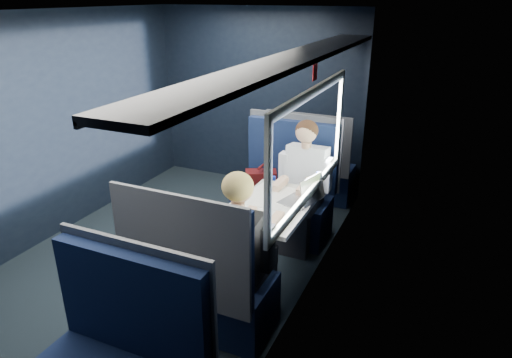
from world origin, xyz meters
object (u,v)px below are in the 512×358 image
at_px(man, 303,179).
at_px(seat_bay_far, 202,284).
at_px(seat_row_front, 311,169).
at_px(laptop, 305,195).
at_px(cup, 318,186).
at_px(bottle_small, 317,183).
at_px(table, 270,212).
at_px(woman, 242,244).
at_px(seat_bay_near, 284,196).

bearing_deg(man, seat_bay_far, -99.03).
relative_size(seat_row_front, laptop, 3.01).
bearing_deg(cup, seat_bay_far, -110.05).
distance_m(seat_bay_far, man, 1.62).
bearing_deg(bottle_small, cup, 90.00).
height_order(table, cup, cup).
relative_size(table, cup, 10.98).
bearing_deg(seat_bay_far, man, 80.97).
distance_m(woman, laptop, 0.88).
height_order(seat_bay_near, man, man).
bearing_deg(seat_bay_near, table, -77.53).
distance_m(laptop, cup, 0.30).
distance_m(table, laptop, 0.34).
bearing_deg(table, cup, 55.93).
distance_m(man, cup, 0.35).
distance_m(woman, bottle_small, 1.14).
height_order(woman, bottle_small, woman).
bearing_deg(laptop, table, -151.47).
relative_size(seat_bay_near, man, 0.95).
bearing_deg(cup, seat_row_front, 109.49).
xyz_separation_m(seat_row_front, cup, (0.48, -1.36, 0.38)).
relative_size(seat_row_front, woman, 0.88).
height_order(table, bottle_small, bottle_small).
xyz_separation_m(seat_row_front, woman, (0.25, -2.50, 0.32)).
bearing_deg(man, laptop, -69.88).
xyz_separation_m(table, seat_bay_near, (-0.19, 0.87, -0.24)).
height_order(seat_bay_far, woman, woman).
xyz_separation_m(seat_bay_near, seat_bay_far, (0.01, -1.75, -0.01)).
xyz_separation_m(seat_bay_far, bottle_small, (0.48, 1.28, 0.41)).
bearing_deg(bottle_small, laptop, -96.02).
bearing_deg(woman, seat_bay_far, -146.18).
bearing_deg(man, woman, -90.00).
height_order(seat_row_front, man, man).
height_order(table, seat_row_front, seat_row_front).
xyz_separation_m(table, woman, (0.07, -0.71, 0.06)).
height_order(woman, laptop, woman).
bearing_deg(woman, laptop, 76.68).
relative_size(seat_bay_near, laptop, 3.27).
distance_m(table, woman, 0.71).
relative_size(man, laptop, 3.43).
height_order(man, bottle_small, man).
xyz_separation_m(table, seat_bay_far, (-0.18, -0.87, -0.25)).
relative_size(seat_bay_near, bottle_small, 6.32).
height_order(seat_bay_near, seat_row_front, seat_bay_near).
bearing_deg(seat_bay_far, cup, 69.95).
bearing_deg(laptop, bottle_small, 83.98).
xyz_separation_m(seat_bay_near, laptop, (0.46, -0.73, 0.39)).
bearing_deg(seat_row_front, bottle_small, -70.91).
distance_m(seat_row_front, man, 1.17).
bearing_deg(seat_row_front, table, -84.20).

